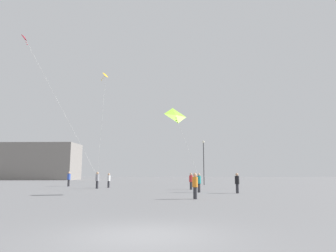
{
  "coord_description": "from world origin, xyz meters",
  "views": [
    {
      "loc": [
        1.02,
        -8.06,
        1.58
      ],
      "look_at": [
        0.0,
        15.31,
        5.27
      ],
      "focal_mm": 32.34,
      "sensor_mm": 36.0,
      "label": 1
    }
  ],
  "objects_px": {
    "person_in_grey": "(97,179)",
    "building_left_hall": "(37,162)",
    "person_in_red": "(191,180)",
    "person_in_white": "(109,180)",
    "person_in_orange": "(195,185)",
    "person_in_black": "(237,182)",
    "kite_amber_diamond": "(105,77)",
    "kite_crimson_diamond": "(27,42)",
    "kite_lime_delta": "(176,116)",
    "person_in_teal": "(199,182)",
    "person_in_blue": "(69,178)",
    "lamppost_east": "(204,156)"
  },
  "relations": [
    {
      "from": "person_in_grey",
      "to": "building_left_hall",
      "type": "height_order",
      "value": "building_left_hall"
    },
    {
      "from": "person_in_red",
      "to": "building_left_hall",
      "type": "distance_m",
      "value": 61.76
    },
    {
      "from": "person_in_white",
      "to": "building_left_hall",
      "type": "height_order",
      "value": "building_left_hall"
    },
    {
      "from": "person_in_orange",
      "to": "person_in_black",
      "type": "relative_size",
      "value": 1.0
    },
    {
      "from": "kite_amber_diamond",
      "to": "kite_crimson_diamond",
      "type": "distance_m",
      "value": 8.75
    },
    {
      "from": "kite_lime_delta",
      "to": "person_in_black",
      "type": "bearing_deg",
      "value": 14.92
    },
    {
      "from": "person_in_teal",
      "to": "building_left_hall",
      "type": "bearing_deg",
      "value": 81.71
    },
    {
      "from": "person_in_teal",
      "to": "kite_crimson_diamond",
      "type": "relative_size",
      "value": 0.11
    },
    {
      "from": "person_in_grey",
      "to": "kite_amber_diamond",
      "type": "xyz_separation_m",
      "value": [
        0.96,
        -1.76,
        10.8
      ]
    },
    {
      "from": "person_in_teal",
      "to": "person_in_grey",
      "type": "height_order",
      "value": "person_in_grey"
    },
    {
      "from": "person_in_teal",
      "to": "building_left_hall",
      "type": "relative_size",
      "value": 0.08
    },
    {
      "from": "kite_amber_diamond",
      "to": "building_left_hall",
      "type": "xyz_separation_m",
      "value": [
        -29.94,
        47.85,
        -7.05
      ]
    },
    {
      "from": "kite_crimson_diamond",
      "to": "person_in_red",
      "type": "bearing_deg",
      "value": 7.17
    },
    {
      "from": "person_in_white",
      "to": "person_in_blue",
      "type": "distance_m",
      "value": 6.71
    },
    {
      "from": "kite_crimson_diamond",
      "to": "person_in_teal",
      "type": "bearing_deg",
      "value": -8.11
    },
    {
      "from": "person_in_orange",
      "to": "kite_amber_diamond",
      "type": "distance_m",
      "value": 18.09
    },
    {
      "from": "kite_amber_diamond",
      "to": "kite_crimson_diamond",
      "type": "height_order",
      "value": "kite_crimson_diamond"
    },
    {
      "from": "person_in_grey",
      "to": "kite_crimson_diamond",
      "type": "relative_size",
      "value": 0.12
    },
    {
      "from": "person_in_blue",
      "to": "kite_amber_diamond",
      "type": "relative_size",
      "value": 0.17
    },
    {
      "from": "person_in_teal",
      "to": "person_in_black",
      "type": "xyz_separation_m",
      "value": [
        3.06,
        -1.02,
        0.01
      ]
    },
    {
      "from": "kite_amber_diamond",
      "to": "kite_lime_delta",
      "type": "bearing_deg",
      "value": -41.71
    },
    {
      "from": "lamppost_east",
      "to": "person_in_black",
      "type": "bearing_deg",
      "value": -85.85
    },
    {
      "from": "kite_lime_delta",
      "to": "person_in_blue",
      "type": "bearing_deg",
      "value": 134.52
    },
    {
      "from": "person_in_orange",
      "to": "kite_crimson_diamond",
      "type": "relative_size",
      "value": 0.11
    },
    {
      "from": "person_in_black",
      "to": "kite_crimson_diamond",
      "type": "xyz_separation_m",
      "value": [
        -20.47,
        3.5,
        14.19
      ]
    },
    {
      "from": "person_in_teal",
      "to": "person_in_red",
      "type": "height_order",
      "value": "person_in_red"
    },
    {
      "from": "person_in_grey",
      "to": "person_in_black",
      "type": "distance_m",
      "value": 15.42
    },
    {
      "from": "person_in_black",
      "to": "person_in_red",
      "type": "bearing_deg",
      "value": -102.84
    },
    {
      "from": "person_in_grey",
      "to": "building_left_hall",
      "type": "bearing_deg",
      "value": -94.58
    },
    {
      "from": "person_in_teal",
      "to": "person_in_blue",
      "type": "relative_size",
      "value": 0.89
    },
    {
      "from": "person_in_orange",
      "to": "kite_amber_diamond",
      "type": "bearing_deg",
      "value": 72.49
    },
    {
      "from": "person_in_black",
      "to": "building_left_hall",
      "type": "distance_m",
      "value": 68.38
    },
    {
      "from": "person_in_teal",
      "to": "kite_lime_delta",
      "type": "xyz_separation_m",
      "value": [
        -1.9,
        -2.34,
        5.3
      ]
    },
    {
      "from": "kite_lime_delta",
      "to": "lamppost_east",
      "type": "relative_size",
      "value": 0.86
    },
    {
      "from": "person_in_teal",
      "to": "kite_lime_delta",
      "type": "bearing_deg",
      "value": -174.45
    },
    {
      "from": "person_in_black",
      "to": "building_left_hall",
      "type": "relative_size",
      "value": 0.08
    },
    {
      "from": "person_in_red",
      "to": "lamppost_east",
      "type": "xyz_separation_m",
      "value": [
        2.25,
        12.82,
        3.19
      ]
    },
    {
      "from": "person_in_white",
      "to": "person_in_orange",
      "type": "relative_size",
      "value": 1.01
    },
    {
      "from": "person_in_orange",
      "to": "kite_amber_diamond",
      "type": "height_order",
      "value": "kite_amber_diamond"
    },
    {
      "from": "person_in_white",
      "to": "person_in_blue",
      "type": "relative_size",
      "value": 0.89
    },
    {
      "from": "person_in_teal",
      "to": "person_in_black",
      "type": "distance_m",
      "value": 3.22
    },
    {
      "from": "person_in_black",
      "to": "person_in_blue",
      "type": "bearing_deg",
      "value": -79.48
    },
    {
      "from": "person_in_blue",
      "to": "kite_lime_delta",
      "type": "xyz_separation_m",
      "value": [
        13.76,
        -13.99,
        5.19
      ]
    },
    {
      "from": "person_in_blue",
      "to": "person_in_orange",
      "type": "bearing_deg",
      "value": 113.47
    },
    {
      "from": "person_in_white",
      "to": "kite_amber_diamond",
      "type": "xyz_separation_m",
      "value": [
        0.23,
        -3.88,
        10.88
      ]
    },
    {
      "from": "person_in_orange",
      "to": "building_left_hall",
      "type": "xyz_separation_m",
      "value": [
        -38.88,
        59.19,
        3.83
      ]
    },
    {
      "from": "kite_lime_delta",
      "to": "person_in_red",
      "type": "bearing_deg",
      "value": 78.86
    },
    {
      "from": "person_in_orange",
      "to": "kite_lime_delta",
      "type": "xyz_separation_m",
      "value": [
        -1.26,
        4.5,
        5.3
      ]
    },
    {
      "from": "person_in_teal",
      "to": "person_in_white",
      "type": "xyz_separation_m",
      "value": [
        -9.81,
        8.39,
        0.01
      ]
    },
    {
      "from": "person_in_teal",
      "to": "kite_lime_delta",
      "type": "relative_size",
      "value": 0.3
    }
  ]
}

